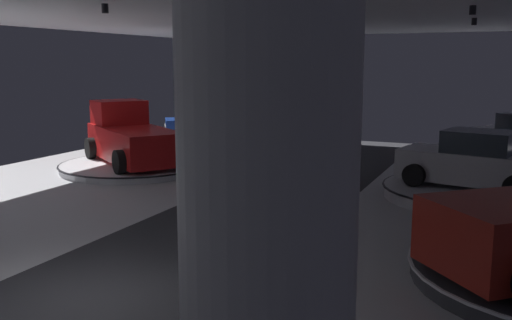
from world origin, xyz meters
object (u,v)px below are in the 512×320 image
at_px(display_platform_deep_left, 208,141).
at_px(display_car_far_right, 474,162).
at_px(display_platform_far_left, 135,166).
at_px(display_car_deep_left, 208,124).
at_px(column_right, 268,227).
at_px(visitor_walking_near, 290,169).
at_px(display_platform_far_right, 471,192).
at_px(visitor_walking_far, 346,161).
at_px(pickup_truck_far_left, 131,138).

bearing_deg(display_platform_deep_left, display_car_far_right, -28.58).
xyz_separation_m(display_car_far_right, display_platform_far_left, (-12.13, -0.25, -0.99)).
relative_size(display_platform_deep_left, display_car_deep_left, 1.03).
xyz_separation_m(column_right, display_car_far_right, (0.90, 13.75, -1.61)).
distance_m(display_platform_far_left, visitor_walking_near, 7.39).
bearing_deg(display_platform_far_right, display_platform_far_left, -178.78).
bearing_deg(display_car_deep_left, column_right, -59.96).
height_order(column_right, visitor_walking_far, column_right).
xyz_separation_m(column_right, visitor_walking_far, (-2.99, 13.63, -1.84)).
relative_size(display_car_deep_left, visitor_walking_near, 2.82).
relative_size(display_platform_far_right, visitor_walking_near, 3.30).
bearing_deg(visitor_walking_near, display_platform_deep_left, 130.52).
xyz_separation_m(display_platform_far_right, display_car_far_right, (0.03, -0.01, 0.93)).
bearing_deg(display_platform_far_right, display_car_deep_left, 151.28).
bearing_deg(pickup_truck_far_left, visitor_walking_far, -0.37).
bearing_deg(column_right, display_platform_deep_left, 120.11).
bearing_deg(visitor_walking_near, column_right, -70.25).
height_order(display_platform_far_right, pickup_truck_far_left, pickup_truck_far_left).
height_order(display_platform_far_right, display_car_far_right, display_car_far_right).
xyz_separation_m(column_right, visitor_walking_near, (-4.14, 11.54, -1.84)).
xyz_separation_m(display_platform_deep_left, visitor_walking_far, (9.08, -7.19, 0.78)).
height_order(display_platform_deep_left, display_car_deep_left, display_car_deep_left).
xyz_separation_m(display_platform_far_right, visitor_walking_far, (-3.86, -0.13, 0.70)).
xyz_separation_m(column_right, display_car_deep_left, (-12.05, 20.83, -1.76)).
bearing_deg(display_platform_deep_left, display_car_deep_left, 34.09).
xyz_separation_m(display_platform_deep_left, display_car_deep_left, (0.03, 0.02, 0.86)).
relative_size(display_platform_deep_left, visitor_walking_near, 2.92).
relative_size(column_right, display_platform_deep_left, 1.19).
relative_size(display_car_far_right, display_car_deep_left, 1.00).
distance_m(display_platform_deep_left, display_car_deep_left, 0.86).
xyz_separation_m(visitor_walking_near, visitor_walking_far, (1.15, 2.09, 0.00)).
distance_m(display_car_deep_left, visitor_walking_near, 12.20).
bearing_deg(display_car_deep_left, display_platform_far_left, -83.64).
relative_size(column_right, display_car_far_right, 1.23).
xyz_separation_m(display_platform_far_right, pickup_truck_far_left, (-12.36, -0.07, 1.00)).
xyz_separation_m(display_car_far_right, visitor_walking_far, (-3.89, -0.12, -0.23)).
relative_size(display_platform_far_left, visitor_walking_far, 3.57).
bearing_deg(display_platform_far_left, display_platform_far_right, 1.22).
height_order(display_car_far_right, visitor_walking_far, display_car_far_right).
height_order(display_car_deep_left, pickup_truck_far_left, pickup_truck_far_left).
bearing_deg(display_platform_far_right, column_right, -93.61).
relative_size(pickup_truck_far_left, visitor_walking_far, 3.49).
bearing_deg(visitor_walking_near, visitor_walking_far, 61.14).
relative_size(display_car_deep_left, display_platform_far_left, 0.79).
xyz_separation_m(pickup_truck_far_left, visitor_walking_far, (8.50, -0.05, -0.30)).
xyz_separation_m(column_right, display_platform_far_right, (0.87, 13.76, -2.54)).
bearing_deg(display_car_far_right, column_right, -93.73).
height_order(display_platform_far_right, visitor_walking_near, visitor_walking_near).
height_order(display_platform_deep_left, pickup_truck_far_left, pickup_truck_far_left).
xyz_separation_m(display_car_far_right, visitor_walking_near, (-5.04, -2.21, -0.23)).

